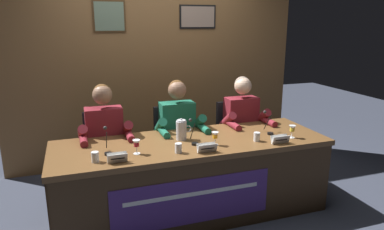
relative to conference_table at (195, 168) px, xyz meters
The scene contains 22 objects.
ground_plane 0.50m from the conference_table, 88.67° to the left, with size 12.00×12.00×0.00m, color #383D4C.
wall_back_panelled 1.76m from the conference_table, 89.91° to the left, with size 3.77×0.14×2.60m.
conference_table is the anchor object (origin of this frame).
chair_left 1.04m from the conference_table, 136.41° to the left, with size 0.44×0.45×0.90m.
panelist_left 0.94m from the conference_table, 145.49° to the left, with size 0.51×0.48×1.23m.
nameplate_left 0.81m from the conference_table, 163.99° to the right, with size 0.16×0.06×0.08m.
juice_glass_left 0.64m from the conference_table, behind, with size 0.06×0.06×0.12m.
water_cup_left 0.95m from the conference_table, behind, with size 0.06×0.06×0.08m.
microphone_left 0.84m from the conference_table, behind, with size 0.06×0.17×0.22m.
chair_center 0.72m from the conference_table, 89.81° to the left, with size 0.44×0.45×0.90m.
panelist_center 0.56m from the conference_table, 89.73° to the left, with size 0.51×0.48×1.23m.
nameplate_center 0.36m from the conference_table, 83.51° to the right, with size 0.17×0.06×0.08m.
juice_glass_center 0.37m from the conference_table, 26.50° to the right, with size 0.06×0.06×0.12m.
water_cup_center 0.38m from the conference_table, 142.89° to the right, with size 0.06×0.06×0.08m.
microphone_center 0.31m from the conference_table, 113.19° to the left, with size 0.06×0.17×0.22m.
chair_right 1.05m from the conference_table, 43.41° to the left, with size 0.44×0.45×0.90m.
panelist_right 0.95m from the conference_table, 34.34° to the left, with size 0.51×0.48×1.23m.
nameplate_right 0.83m from the conference_table, 17.31° to the right, with size 0.17×0.06×0.08m.
juice_glass_right 1.00m from the conference_table, ahead, with size 0.06×0.06×0.12m.
water_cup_right 0.64m from the conference_table, 10.21° to the right, with size 0.06×0.06×0.08m.
microphone_right 0.86m from the conference_table, ahead, with size 0.06×0.17×0.22m.
water_pitcher_central 0.38m from the conference_table, 115.44° to the left, with size 0.15×0.10×0.21m.
Camera 1 is at (-1.01, -2.96, 1.80)m, focal length 32.80 mm.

